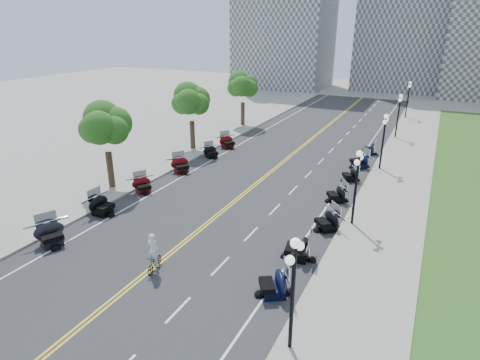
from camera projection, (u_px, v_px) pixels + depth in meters
The scene contains 49 objects.
ground at pixel (207, 224), 26.43m from camera, with size 160.00×160.00×0.00m, color gray.
road at pixel (266, 176), 34.79m from camera, with size 16.00×90.00×0.01m, color #333335.
centerline_yellow_a at pixel (265, 176), 34.84m from camera, with size 0.12×90.00×0.00m, color yellow.
centerline_yellow_b at pixel (267, 176), 34.74m from camera, with size 0.12×90.00×0.00m, color yellow.
edge_line_north at pixel (339, 188), 32.15m from camera, with size 0.12×90.00×0.00m, color white.
edge_line_south at pixel (203, 165), 37.43m from camera, with size 0.12×90.00×0.00m, color white.
lane_dash_4 at pixel (178, 310), 18.41m from camera, with size 0.12×2.00×0.00m, color white.
lane_dash_5 at pixel (220, 266), 21.76m from camera, with size 0.12×2.00×0.00m, color white.
lane_dash_6 at pixel (251, 234), 25.11m from camera, with size 0.12×2.00×0.00m, color white.
lane_dash_7 at pixel (275, 209), 28.45m from camera, with size 0.12×2.00×0.00m, color white.
lane_dash_8 at pixel (293, 190), 31.80m from camera, with size 0.12×2.00×0.00m, color white.
lane_dash_9 at pixel (308, 174), 35.14m from camera, with size 0.12×2.00×0.00m, color white.
lane_dash_10 at pixel (321, 161), 38.49m from camera, with size 0.12×2.00×0.00m, color white.
lane_dash_11 at pixel (331, 150), 41.84m from camera, with size 0.12×2.00×0.00m, color white.
lane_dash_12 at pixel (340, 141), 45.18m from camera, with size 0.12×2.00×0.00m, color white.
lane_dash_13 at pixel (348, 133), 48.53m from camera, with size 0.12×2.00×0.00m, color white.
lane_dash_14 at pixel (354, 126), 51.87m from camera, with size 0.12×2.00×0.00m, color white.
lane_dash_15 at pixel (360, 120), 55.22m from camera, with size 0.12×2.00×0.00m, color white.
lane_dash_16 at pixel (366, 115), 58.56m from camera, with size 0.12×2.00×0.00m, color white.
lane_dash_17 at pixel (370, 110), 61.91m from camera, with size 0.12×2.00×0.00m, color white.
lane_dash_18 at pixel (374, 106), 65.26m from camera, with size 0.12×2.00×0.00m, color white.
lane_dash_19 at pixel (378, 102), 68.60m from camera, with size 0.12×2.00×0.00m, color white.
sidewalk_north at pixel (393, 196), 30.44m from camera, with size 5.00×90.00×0.15m, color #9E9991.
sidewalk_south at pixel (167, 159), 39.10m from camera, with size 5.00×90.00×0.15m, color #9E9991.
distant_block_a at pixel (285, 21), 81.02m from camera, with size 18.00×14.00×26.00m, color gray.
distant_block_b at pixel (405, 10), 76.25m from camera, with size 16.00×12.00×30.00m, color gray.
street_lamp_1 at pixel (292, 296), 15.25m from camera, with size 0.50×1.20×4.90m, color black, non-canonical shape.
street_lamp_2 at pixel (356, 189), 25.29m from camera, with size 0.50×1.20×4.90m, color black, non-canonical shape.
street_lamp_3 at pixel (383, 142), 35.33m from camera, with size 0.50×1.20×4.90m, color black, non-canonical shape.
street_lamp_4 at pixel (398, 116), 45.37m from camera, with size 0.50×1.20×4.90m, color black, non-canonical shape.
street_lamp_5 at pixel (408, 100), 55.40m from camera, with size 0.50×1.20×4.90m, color black, non-canonical shape.
tree_2 at pixel (106, 130), 30.51m from camera, with size 4.80×4.80×9.20m, color #235619, non-canonical shape.
tree_3 at pixel (191, 104), 40.55m from camera, with size 4.80×4.80×9.20m, color #235619, non-canonical shape.
tree_4 at pixel (243, 89), 50.59m from camera, with size 4.80×4.80×9.20m, color #235619, non-canonical shape.
motorcycle_n_4 at pixel (274, 282), 19.19m from camera, with size 2.07×2.07×1.45m, color black, non-canonical shape.
motorcycle_n_5 at pixel (298, 247), 22.19m from camera, with size 2.12×2.12×1.48m, color black, non-canonical shape.
motorcycle_n_6 at pixel (327, 220), 25.37m from camera, with size 2.01×2.01×1.41m, color black, non-canonical shape.
motorcycle_n_7 at pixel (337, 193), 29.50m from camera, with size 1.93×1.93×1.35m, color black, non-canonical shape.
motorcycle_n_8 at pixel (351, 174), 33.48m from camera, with size 1.79×1.79×1.26m, color black, non-canonical shape.
motorcycle_n_9 at pixel (360, 160), 36.55m from camera, with size 2.15×2.15×1.50m, color black, non-canonical shape.
motorcycle_n_10 at pixel (369, 148), 40.56m from camera, with size 1.82×1.82×1.27m, color black, non-canonical shape.
motorcycle_s_4 at pixel (50, 233), 23.64m from camera, with size 2.19×2.19×1.53m, color black, non-canonical shape.
motorcycle_s_5 at pixel (102, 205), 27.47m from camera, with size 2.11×2.11×1.48m, color black, non-canonical shape.
motorcycle_s_6 at pixel (143, 184), 31.16m from camera, with size 1.88×1.88×1.32m, color #590A0C, non-canonical shape.
motorcycle_s_7 at pixel (181, 165), 35.43m from camera, with size 2.07×2.07×1.45m, color #590A0C, non-canonical shape.
motorcycle_s_8 at pixel (211, 151), 39.43m from camera, with size 1.81×1.81×1.27m, color black, non-canonical shape.
motorcycle_s_9 at pixel (227, 141), 42.54m from camera, with size 2.03×2.03×1.42m, color #590A0C, non-canonical shape.
bicycle at pixel (154, 263), 21.22m from camera, with size 0.44×1.57×0.95m, color #A51414.
cyclist_rider at pixel (152, 239), 20.72m from camera, with size 0.68×0.45×1.87m, color white.
Camera 1 is at (12.39, -20.21, 12.23)m, focal length 30.00 mm.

